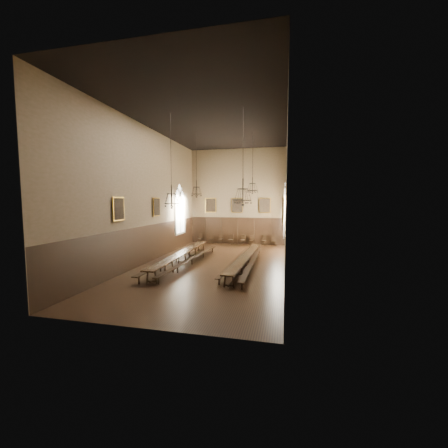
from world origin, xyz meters
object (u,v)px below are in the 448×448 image
(bench_left_outer, at_px, (177,258))
(chair_1, at_px, (211,241))
(chair_7, at_px, (273,243))
(chair_4, at_px, (243,242))
(bench_right_outer, at_px, (253,262))
(chair_5, at_px, (252,242))
(chair_6, at_px, (263,242))
(chandelier_front_left, at_px, (172,198))
(table_left, at_px, (182,258))
(chair_3, at_px, (231,241))
(chandelier_back_left, at_px, (196,190))
(bench_left_inner, at_px, (192,260))
(table_right, at_px, (245,262))
(bench_right_inner, at_px, (236,261))
(chandelier_back_right, at_px, (253,186))
(chandelier_front_right, at_px, (243,195))
(chair_2, at_px, (221,241))
(chair_0, at_px, (200,240))

(bench_left_outer, distance_m, chair_1, 8.28)
(chair_7, bearing_deg, chair_4, 173.60)
(bench_left_outer, bearing_deg, chair_4, 68.98)
(bench_right_outer, height_order, chair_5, chair_5)
(chair_5, distance_m, chair_6, 1.08)
(bench_left_outer, distance_m, chandelier_front_left, 4.74)
(chair_5, bearing_deg, bench_right_outer, -85.09)
(table_left, xyz_separation_m, chair_3, (1.57, 8.55, -0.10))
(chair_1, bearing_deg, chair_3, -3.37)
(chair_5, bearing_deg, chandelier_back_left, -121.93)
(table_left, height_order, bench_right_outer, table_left)
(bench_left_inner, bearing_deg, table_right, 0.19)
(bench_right_inner, xyz_separation_m, chandelier_back_right, (0.70, 2.62, 4.93))
(chandelier_back_right, xyz_separation_m, chandelier_front_right, (0.08, -5.06, -0.72))
(chair_4, relative_size, chandelier_front_right, 0.18)
(chair_3, distance_m, chair_4, 1.13)
(chair_2, distance_m, chair_7, 4.98)
(chair_3, bearing_deg, chandelier_front_left, -85.39)
(chair_4, xyz_separation_m, chair_5, (0.87, -0.13, -0.00))
(bench_left_inner, relative_size, chair_5, 10.56)
(chair_2, bearing_deg, chair_5, 11.09)
(chandelier_back_left, bearing_deg, chair_7, 48.11)
(chair_5, bearing_deg, bench_left_inner, -110.85)
(bench_left_inner, relative_size, bench_right_outer, 0.96)
(chair_1, xyz_separation_m, chair_4, (3.06, 0.08, 0.01))
(chair_1, distance_m, chair_3, 1.94)
(chair_4, bearing_deg, table_right, -65.99)
(chair_2, height_order, chandelier_back_right, chandelier_back_right)
(table_right, xyz_separation_m, chandelier_back_left, (-4.01, 2.61, 4.59))
(chandelier_front_right, bearing_deg, bench_right_outer, 82.96)
(table_left, bearing_deg, chair_6, 61.73)
(bench_right_outer, relative_size, chair_0, 10.52)
(chandelier_front_right, bearing_deg, chandelier_back_right, 90.93)
(table_left, bearing_deg, chair_5, 67.37)
(bench_left_inner, bearing_deg, chair_5, 71.60)
(chair_3, bearing_deg, bench_left_outer, -92.47)
(table_right, height_order, chair_7, chair_7)
(chair_1, relative_size, chandelier_back_right, 0.20)
(chair_6, bearing_deg, bench_left_inner, -99.93)
(chair_4, bearing_deg, chair_5, 5.57)
(bench_left_inner, height_order, chandelier_front_left, chandelier_front_left)
(table_left, relative_size, chair_2, 10.53)
(chair_3, relative_size, chair_5, 1.05)
(table_right, relative_size, chandelier_back_left, 2.05)
(chair_6, bearing_deg, table_left, -103.80)
(chair_1, height_order, chandelier_front_left, chandelier_front_left)
(chair_4, distance_m, chair_7, 2.86)
(chair_0, height_order, chair_3, chair_3)
(chair_5, bearing_deg, chair_7, -2.10)
(chair_0, bearing_deg, chair_7, 12.36)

